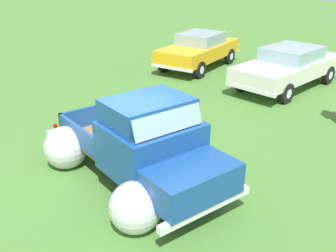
# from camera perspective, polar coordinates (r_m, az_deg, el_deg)

# --- Properties ---
(ground_plane) EXTENTS (80.00, 80.00, 0.00)m
(ground_plane) POSITION_cam_1_polar(r_m,az_deg,el_deg) (8.45, -4.89, -7.39)
(ground_plane) COLOR #477A33
(vintage_pickup_truck) EXTENTS (5.00, 3.86, 1.96)m
(vintage_pickup_truck) POSITION_cam_1_polar(r_m,az_deg,el_deg) (7.80, -3.53, -3.79)
(vintage_pickup_truck) COLOR black
(vintage_pickup_truck) RESTS_ON ground
(show_car_0) EXTENTS (1.88, 4.20, 1.43)m
(show_car_0) POSITION_cam_1_polar(r_m,az_deg,el_deg) (16.67, 4.50, 11.10)
(show_car_0) COLOR black
(show_car_0) RESTS_ON ground
(show_car_1) EXTENTS (2.84, 4.96, 1.43)m
(show_car_1) POSITION_cam_1_polar(r_m,az_deg,el_deg) (14.59, 17.12, 8.38)
(show_car_1) COLOR black
(show_car_1) RESTS_ON ground
(lane_cone_0) EXTENTS (0.36, 0.36, 0.63)m
(lane_cone_0) POSITION_cam_1_polar(r_m,az_deg,el_deg) (10.40, -1.47, 0.74)
(lane_cone_0) COLOR black
(lane_cone_0) RESTS_ON ground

